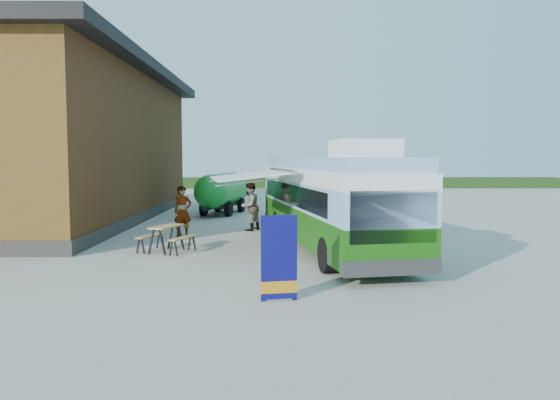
{
  "coord_description": "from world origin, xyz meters",
  "views": [
    {
      "loc": [
        -0.17,
        -16.56,
        3.05
      ],
      "look_at": [
        -0.06,
        4.41,
        1.4
      ],
      "focal_mm": 35.0,
      "sensor_mm": 36.0,
      "label": 1
    }
  ],
  "objects_px": {
    "person_b": "(250,206)",
    "slurry_tanker": "(223,191)",
    "bus": "(328,198)",
    "picnic_table": "(166,232)",
    "banner": "(279,266)",
    "person_a": "(183,212)"
  },
  "relations": [
    {
      "from": "banner",
      "to": "person_b",
      "type": "height_order",
      "value": "person_b"
    },
    {
      "from": "person_a",
      "to": "person_b",
      "type": "height_order",
      "value": "person_b"
    },
    {
      "from": "person_b",
      "to": "slurry_tanker",
      "type": "bearing_deg",
      "value": -130.87
    },
    {
      "from": "person_a",
      "to": "picnic_table",
      "type": "bearing_deg",
      "value": -120.72
    },
    {
      "from": "slurry_tanker",
      "to": "banner",
      "type": "bearing_deg",
      "value": -68.46
    },
    {
      "from": "banner",
      "to": "person_b",
      "type": "relative_size",
      "value": 0.91
    },
    {
      "from": "person_a",
      "to": "person_b",
      "type": "relative_size",
      "value": 0.97
    },
    {
      "from": "person_b",
      "to": "slurry_tanker",
      "type": "xyz_separation_m",
      "value": [
        -1.77,
        6.68,
        0.25
      ]
    },
    {
      "from": "picnic_table",
      "to": "slurry_tanker",
      "type": "bearing_deg",
      "value": 108.36
    },
    {
      "from": "banner",
      "to": "slurry_tanker",
      "type": "relative_size",
      "value": 0.31
    },
    {
      "from": "person_a",
      "to": "slurry_tanker",
      "type": "xyz_separation_m",
      "value": [
        0.69,
        8.55,
        0.28
      ]
    },
    {
      "from": "picnic_table",
      "to": "person_a",
      "type": "bearing_deg",
      "value": 112.16
    },
    {
      "from": "picnic_table",
      "to": "bus",
      "type": "bearing_deg",
      "value": 28.53
    },
    {
      "from": "bus",
      "to": "slurry_tanker",
      "type": "xyz_separation_m",
      "value": [
        -4.61,
        11.19,
        -0.42
      ]
    },
    {
      "from": "bus",
      "to": "picnic_table",
      "type": "distance_m",
      "value": 5.41
    },
    {
      "from": "bus",
      "to": "person_b",
      "type": "xyz_separation_m",
      "value": [
        -2.84,
        4.51,
        -0.68
      ]
    },
    {
      "from": "picnic_table",
      "to": "person_a",
      "type": "xyz_separation_m",
      "value": [
        -0.04,
        3.3,
        0.35
      ]
    },
    {
      "from": "person_b",
      "to": "slurry_tanker",
      "type": "height_order",
      "value": "slurry_tanker"
    },
    {
      "from": "banner",
      "to": "person_a",
      "type": "relative_size",
      "value": 0.94
    },
    {
      "from": "person_b",
      "to": "person_a",
      "type": "bearing_deg",
      "value": -18.58
    },
    {
      "from": "bus",
      "to": "person_a",
      "type": "distance_m",
      "value": 5.97
    },
    {
      "from": "person_a",
      "to": "slurry_tanker",
      "type": "height_order",
      "value": "slurry_tanker"
    }
  ]
}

